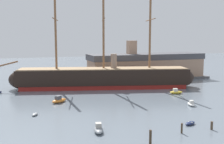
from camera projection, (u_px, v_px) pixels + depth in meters
tall_ship at (104, 77)px, 89.52m from camera, size 65.85×22.84×32.28m
motorboat_foreground_left at (99, 129)px, 48.01m from camera, size 2.47×4.13×1.62m
dinghy_foreground_right at (190, 123)px, 52.07m from camera, size 2.86×1.96×0.62m
dinghy_mid_left at (35, 114)px, 58.25m from camera, size 1.81×2.41×0.52m
motorboat_mid_right at (191, 104)px, 66.55m from camera, size 2.11×3.49×1.37m
motorboat_alongside_bow at (59, 100)px, 69.66m from camera, size 4.72×3.90×1.85m
motorboat_alongside_stern at (176, 92)px, 80.48m from camera, size 4.14×2.39×1.63m
dinghy_far_right at (166, 83)px, 97.86m from camera, size 2.73×1.93×0.59m
dinghy_distant_centre at (88, 84)px, 96.60m from camera, size 2.56×1.58×0.56m
mooring_piling_nearest at (150, 137)px, 42.55m from camera, size 0.42×0.42×2.31m
mooring_piling_left_pair at (182, 128)px, 47.38m from camera, size 0.33×0.33×1.82m
mooring_piling_right_pair at (212, 126)px, 49.27m from camera, size 0.44×0.44×1.53m
dockside_warehouse_right at (146, 66)px, 108.79m from camera, size 50.88×14.44×15.48m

